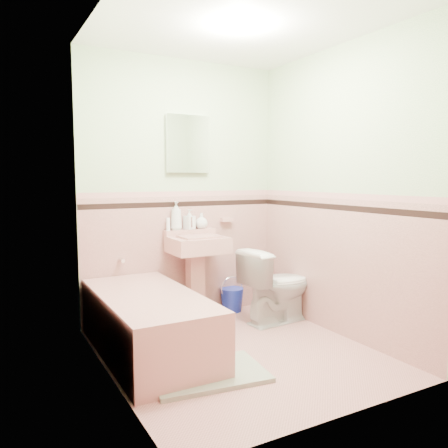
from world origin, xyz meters
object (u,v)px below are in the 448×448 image
medicine_cabinet (188,144)px  shoe (202,376)px  bathtub (148,326)px  soap_bottle_left (176,216)px  toilet (277,285)px  soap_bottle_right (201,221)px  sink (198,280)px  bucket (232,300)px  soap_bottle_mid (189,219)px

medicine_cabinet → shoe: medicine_cabinet is taller
bathtub → soap_bottle_left: bearing=52.8°
bathtub → toilet: toilet is taller
soap_bottle_right → sink: bearing=-125.3°
bucket → shoe: bucket is taller
bathtub → soap_bottle_left: 1.19m
soap_bottle_right → shoe: size_ratio=1.16×
medicine_cabinet → bucket: size_ratio=2.28×
soap_bottle_right → shoe: (-0.67, -1.38, -0.89)m
toilet → bucket: 0.59m
bucket → shoe: bearing=-126.7°
medicine_cabinet → bucket: bearing=-9.3°
sink → shoe: (-0.55, -1.20, -0.35)m
bucket → soap_bottle_left: bearing=175.8°
sink → soap_bottle_left: 0.64m
soap_bottle_right → toilet: 0.97m
sink → soap_bottle_mid: bearing=90.9°
shoe → soap_bottle_right: bearing=55.7°
bucket → soap_bottle_right: bearing=172.3°
soap_bottle_left → soap_bottle_mid: (0.14, 0.00, -0.04)m
toilet → shoe: bearing=119.4°
medicine_cabinet → soap_bottle_right: 0.76m
bathtub → shoe: bearing=-78.7°
bathtub → medicine_cabinet: (0.68, 0.74, 1.47)m
bathtub → toilet: size_ratio=2.10×
soap_bottle_mid → toilet: soap_bottle_mid is taller
bathtub → soap_bottle_left: (0.54, 0.71, 0.79)m
bathtub → soap_bottle_left: size_ratio=5.46×
soap_bottle_left → bucket: soap_bottle_left is taller
bathtub → medicine_cabinet: 1.78m
medicine_cabinet → sink: bearing=-90.0°
soap_bottle_left → sink: bearing=-52.0°
sink → bucket: (0.45, 0.14, -0.29)m
bathtub → shoe: (0.13, -0.67, -0.17)m
soap_bottle_left → shoe: bearing=-106.3°
sink → toilet: sink is taller
soap_bottle_mid → toilet: 1.06m
soap_bottle_mid → bathtub: bearing=-133.7°
medicine_cabinet → soap_bottle_mid: bearing=-95.1°
bathtub → soap_bottle_mid: 1.23m
sink → medicine_cabinet: 1.31m
sink → soap_bottle_right: size_ratio=5.30×
soap_bottle_mid → soap_bottle_right: bearing=0.0°
medicine_cabinet → soap_bottle_left: medicine_cabinet is taller
soap_bottle_right → medicine_cabinet: bearing=166.8°
shoe → bucket: bearing=44.9°
bathtub → soap_bottle_left: soap_bottle_left is taller
bathtub → soap_bottle_right: 1.30m
toilet → bathtub: bearing=91.5°
bucket → sink: bearing=-163.2°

